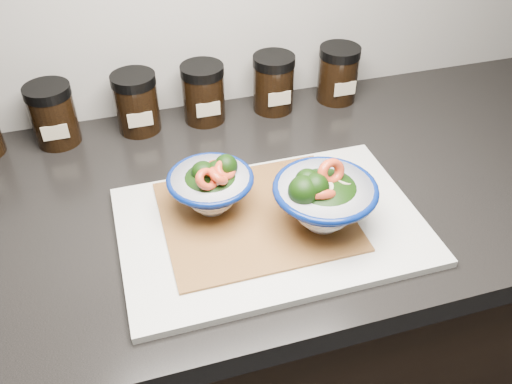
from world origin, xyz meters
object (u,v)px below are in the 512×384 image
object	(u,v)px
cutting_board	(271,226)
bowl_left	(212,186)
spice_jar_e	(273,83)
spice_jar_f	(338,74)
spice_jar_d	(203,93)
spice_jar_c	(137,103)
bowl_right	(323,199)
spice_jar_b	(53,115)

from	to	relation	value
cutting_board	bowl_left	size ratio (longest dim) A/B	3.44
spice_jar_e	spice_jar_f	size ratio (longest dim) A/B	1.00
cutting_board	spice_jar_d	size ratio (longest dim) A/B	3.98
cutting_board	spice_jar_d	xyz separation A→B (m)	(-0.03, 0.34, 0.05)
spice_jar_c	spice_jar_d	bearing A→B (deg)	0.00
spice_jar_d	spice_jar_c	bearing A→B (deg)	180.00
spice_jar_e	spice_jar_f	world-z (taller)	same
bowl_left	bowl_right	world-z (taller)	bowl_right
bowl_right	spice_jar_e	xyz separation A→B (m)	(0.04, 0.36, -0.01)
spice_jar_d	spice_jar_f	size ratio (longest dim) A/B	1.00
spice_jar_d	spice_jar_e	bearing A→B (deg)	0.00
cutting_board	spice_jar_b	size ratio (longest dim) A/B	3.98
cutting_board	bowl_right	xyz separation A→B (m)	(0.07, -0.03, 0.06)
spice_jar_c	spice_jar_d	world-z (taller)	same
bowl_right	spice_jar_f	distance (m)	0.41
cutting_board	bowl_right	size ratio (longest dim) A/B	2.96
bowl_right	spice_jar_e	world-z (taller)	bowl_right
bowl_left	spice_jar_e	size ratio (longest dim) A/B	1.16
cutting_board	spice_jar_e	size ratio (longest dim) A/B	3.98
cutting_board	bowl_right	world-z (taller)	bowl_right
spice_jar_e	spice_jar_c	bearing A→B (deg)	180.00
bowl_left	spice_jar_c	bearing A→B (deg)	105.36
spice_jar_b	spice_jar_d	distance (m)	0.28
spice_jar_c	spice_jar_d	distance (m)	0.13
spice_jar_e	spice_jar_f	distance (m)	0.14
spice_jar_f	bowl_right	bearing A→B (deg)	-116.41
bowl_left	bowl_right	size ratio (longest dim) A/B	0.86
spice_jar_e	cutting_board	bearing A→B (deg)	-108.49
bowl_right	spice_jar_e	bearing A→B (deg)	83.17
cutting_board	spice_jar_b	world-z (taller)	spice_jar_b
bowl_right	spice_jar_d	size ratio (longest dim) A/B	1.35
cutting_board	spice_jar_c	size ratio (longest dim) A/B	3.98
bowl_right	spice_jar_f	size ratio (longest dim) A/B	1.35
cutting_board	spice_jar_c	world-z (taller)	spice_jar_c
cutting_board	bowl_left	world-z (taller)	bowl_left
bowl_right	spice_jar_e	size ratio (longest dim) A/B	1.35
cutting_board	spice_jar_e	bearing A→B (deg)	71.51
bowl_left	spice_jar_b	xyz separation A→B (m)	(-0.23, 0.28, -0.00)
cutting_board	bowl_right	bearing A→B (deg)	-20.16
bowl_left	spice_jar_e	xyz separation A→B (m)	(0.19, 0.28, -0.00)
bowl_left	spice_jar_d	xyz separation A→B (m)	(0.05, 0.28, -0.00)
spice_jar_b	bowl_right	bearing A→B (deg)	-44.33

